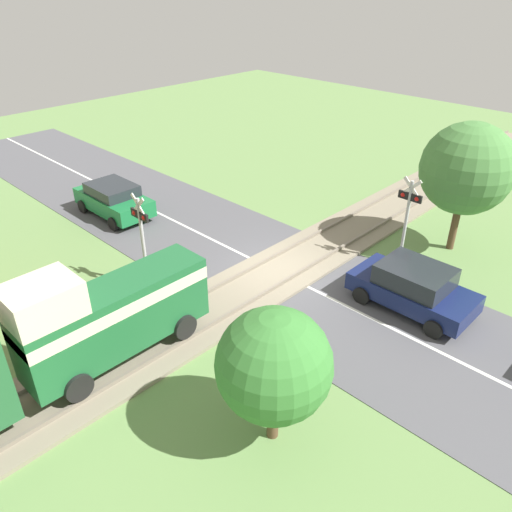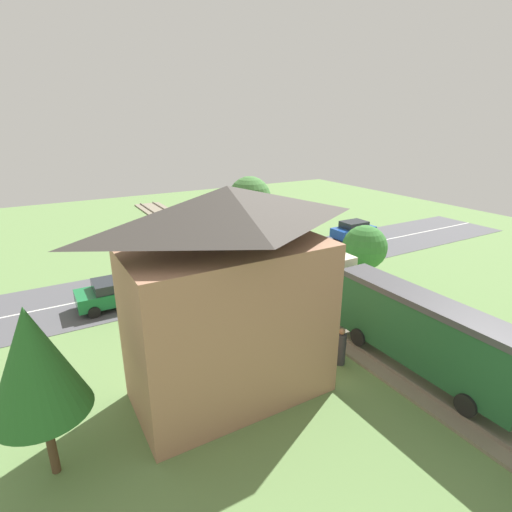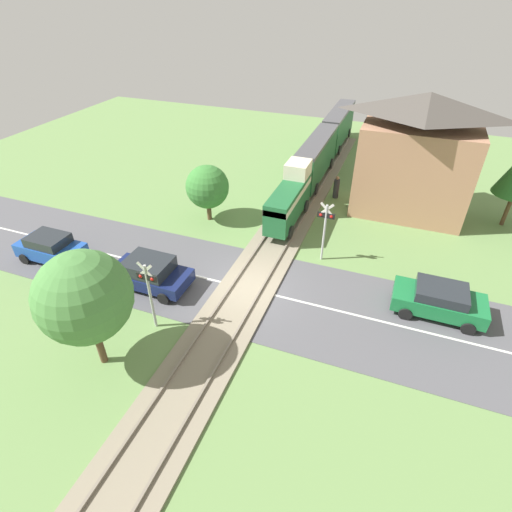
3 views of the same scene
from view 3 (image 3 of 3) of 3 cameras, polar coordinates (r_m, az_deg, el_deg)
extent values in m
plane|color=#66894C|center=(19.68, -1.23, -4.71)|extent=(60.00, 60.00, 0.00)
cube|color=#515156|center=(19.68, -1.23, -4.69)|extent=(48.00, 6.40, 0.02)
cube|color=silver|center=(19.67, -1.23, -4.66)|extent=(48.00, 0.12, 0.00)
cube|color=gray|center=(19.64, -1.23, -4.57)|extent=(2.80, 48.00, 0.12)
cube|color=slate|center=(19.79, -3.17, -3.83)|extent=(0.10, 48.00, 0.12)
cube|color=slate|center=(19.37, 0.75, -4.78)|extent=(0.10, 48.00, 0.12)
cube|color=#1E6033|center=(24.05, 4.63, 7.64)|extent=(1.35, 5.30, 1.90)
cube|color=beige|center=(23.81, 4.69, 8.76)|extent=(1.37, 5.30, 0.36)
cube|color=beige|center=(25.04, 6.02, 12.25)|extent=(1.35, 1.70, 0.90)
cylinder|color=black|center=(23.28, 1.60, 4.08)|extent=(0.14, 0.76, 0.76)
cylinder|color=black|center=(22.92, 5.00, 3.41)|extent=(0.14, 0.76, 0.76)
cylinder|color=black|center=(26.11, 4.11, 7.65)|extent=(0.14, 0.76, 0.76)
cylinder|color=black|center=(25.79, 7.18, 7.09)|extent=(0.14, 0.76, 0.76)
cube|color=#235B33|center=(30.05, 8.60, 13.63)|extent=(1.35, 7.64, 2.40)
cube|color=#47474C|center=(29.60, 8.83, 16.01)|extent=(1.41, 7.64, 0.24)
cylinder|color=black|center=(28.47, 5.78, 9.98)|extent=(0.14, 0.76, 0.76)
cylinder|color=black|center=(28.18, 8.63, 9.48)|extent=(0.14, 0.76, 0.76)
cylinder|color=black|center=(32.85, 8.21, 13.30)|extent=(0.14, 0.76, 0.76)
cylinder|color=black|center=(32.60, 10.72, 12.87)|extent=(0.14, 0.76, 0.76)
cube|color=#235B33|center=(37.53, 11.66, 17.66)|extent=(1.35, 7.64, 2.40)
cube|color=#47474C|center=(37.18, 11.91, 19.59)|extent=(1.41, 7.64, 0.24)
cylinder|color=black|center=(35.74, 9.48, 14.98)|extent=(0.14, 0.76, 0.76)
cylinder|color=black|center=(35.51, 11.81, 14.60)|extent=(0.14, 0.76, 0.76)
cylinder|color=black|center=(40.30, 11.11, 17.11)|extent=(0.14, 0.76, 0.76)
cylinder|color=black|center=(40.10, 13.21, 16.76)|extent=(0.14, 0.76, 0.76)
cube|color=#141E4C|center=(20.19, -14.88, -2.75)|extent=(3.95, 1.89, 0.60)
cube|color=#23282D|center=(19.83, -15.15, -1.34)|extent=(2.17, 1.74, 0.63)
cylinder|color=black|center=(20.36, -10.32, -2.73)|extent=(0.60, 0.18, 0.60)
cylinder|color=black|center=(19.16, -13.09, -5.94)|extent=(0.60, 0.18, 0.60)
cylinder|color=black|center=(21.63, -16.23, -1.18)|extent=(0.60, 0.18, 0.60)
cylinder|color=black|center=(20.50, -19.18, -4.08)|extent=(0.60, 0.18, 0.60)
cube|color=#197038|center=(19.71, 24.59, -6.02)|extent=(3.95, 1.78, 0.71)
cube|color=#23282D|center=(19.36, 25.01, -4.69)|extent=(2.17, 1.64, 0.47)
cylinder|color=black|center=(19.10, 20.55, -7.74)|extent=(0.60, 0.18, 0.60)
cylinder|color=black|center=(20.48, 20.87, -4.54)|extent=(0.60, 0.18, 0.60)
cylinder|color=black|center=(19.47, 28.04, -9.15)|extent=(0.60, 0.18, 0.60)
cylinder|color=black|center=(20.84, 27.81, -5.90)|extent=(0.60, 0.18, 0.60)
cube|color=#1E4CA8|center=(23.89, -27.20, 0.81)|extent=(3.61, 1.61, 0.73)
cube|color=#23282D|center=(23.59, -27.59, 2.04)|extent=(1.98, 1.48, 0.50)
cylinder|color=black|center=(23.73, -23.69, 0.56)|extent=(0.60, 0.18, 0.60)
cylinder|color=black|center=(22.86, -26.26, -1.59)|extent=(0.60, 0.18, 0.60)
cylinder|color=black|center=(25.30, -27.62, 1.61)|extent=(0.60, 0.18, 0.60)
cylinder|color=black|center=(24.49, -30.15, -0.36)|extent=(0.60, 0.18, 0.60)
cylinder|color=#B7B7B7|center=(17.25, -14.81, -5.72)|extent=(0.12, 0.12, 3.30)
cube|color=black|center=(16.60, -15.35, -2.95)|extent=(0.90, 0.08, 0.28)
sphere|color=red|center=(16.74, -16.11, -2.73)|extent=(0.18, 0.18, 0.18)
sphere|color=red|center=(16.46, -14.57, -3.16)|extent=(0.18, 0.18, 0.18)
cube|color=silver|center=(16.40, -15.53, -2.00)|extent=(0.72, 0.04, 0.72)
cube|color=silver|center=(16.40, -15.53, -2.00)|extent=(0.72, 0.04, 0.72)
cylinder|color=#B7B7B7|center=(21.08, 9.71, 3.23)|extent=(0.12, 0.12, 3.30)
cube|color=black|center=(20.55, 9.99, 5.73)|extent=(0.90, 0.08, 0.28)
sphere|color=red|center=(20.51, 10.73, 5.58)|extent=(0.18, 0.18, 0.18)
sphere|color=red|center=(20.59, 9.26, 5.87)|extent=(0.18, 0.18, 0.18)
cube|color=silver|center=(20.39, 10.09, 6.57)|extent=(0.72, 0.04, 0.72)
cube|color=silver|center=(20.39, 10.09, 6.57)|extent=(0.72, 0.04, 0.72)
cube|color=#AD7A5B|center=(26.66, 21.44, 11.03)|extent=(6.64, 3.56, 5.56)
pyramid|color=#47423D|center=(25.46, 23.46, 19.30)|extent=(7.17, 3.85, 1.26)
cube|color=#472D1E|center=(27.45, 13.76, 9.14)|extent=(0.06, 1.10, 2.10)
cylinder|color=#333338|center=(28.30, 11.39, 9.41)|extent=(0.39, 0.39, 1.34)
sphere|color=#936B4C|center=(27.98, 11.58, 10.87)|extent=(0.24, 0.24, 0.24)
cylinder|color=brown|center=(28.66, 32.25, 5.64)|extent=(0.24, 0.24, 2.10)
cylinder|color=brown|center=(25.30, -6.70, 6.38)|extent=(0.28, 0.28, 1.10)
sphere|color=#387A33|center=(24.56, -6.96, 9.79)|extent=(2.62, 2.62, 2.62)
cylinder|color=brown|center=(16.90, -21.46, -11.63)|extent=(0.28, 0.28, 1.88)
sphere|color=#477F3D|center=(15.35, -23.34, -5.40)|extent=(3.43, 3.43, 3.43)
camera|label=1|loc=(30.49, -12.61, 28.92)|focal=35.00mm
camera|label=2|loc=(36.32, 33.89, 24.82)|focal=28.00mm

